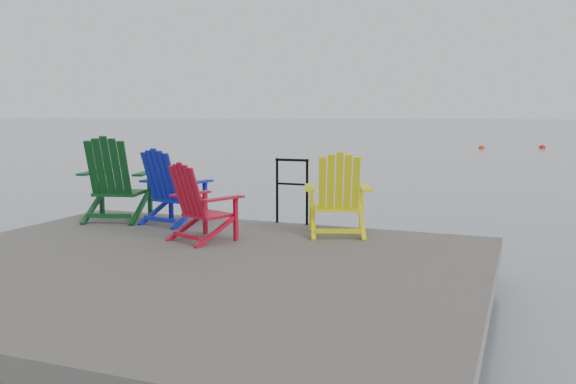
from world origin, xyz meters
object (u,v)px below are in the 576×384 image
(chair_blue, at_px, (171,187))
(chair_red, at_px, (200,202))
(chair_green, at_px, (115,179))
(chair_yellow, at_px, (338,194))
(buoy_c, at_px, (542,148))
(handrail, at_px, (292,185))
(buoy_b, at_px, (482,149))

(chair_blue, distance_m, chair_red, 1.24)
(chair_green, distance_m, chair_blue, 0.87)
(chair_green, xyz_separation_m, chair_blue, (0.87, 0.07, -0.08))
(chair_green, relative_size, chair_red, 1.27)
(chair_green, relative_size, chair_yellow, 1.14)
(chair_blue, distance_m, chair_yellow, 2.35)
(buoy_c, bearing_deg, chair_red, -98.01)
(chair_green, bearing_deg, chair_red, -38.43)
(handrail, relative_size, chair_red, 0.97)
(chair_red, distance_m, buoy_c, 31.82)
(chair_yellow, height_order, buoy_b, chair_yellow)
(buoy_b, bearing_deg, chair_yellow, -89.60)
(chair_green, distance_m, chair_yellow, 3.22)
(buoy_c, bearing_deg, handrail, -97.26)
(chair_green, relative_size, buoy_b, 3.14)
(chair_yellow, xyz_separation_m, buoy_c, (3.00, 30.60, -1.02))
(chair_green, relative_size, buoy_c, 3.02)
(chair_blue, bearing_deg, chair_green, -164.63)
(handrail, distance_m, buoy_b, 28.37)
(handrail, height_order, chair_red, chair_red)
(chair_red, height_order, buoy_c, chair_red)
(chair_green, distance_m, chair_red, 1.95)
(handrail, xyz_separation_m, chair_blue, (-1.53, -0.63, -0.03))
(chair_blue, relative_size, buoy_b, 2.74)
(chair_red, height_order, buoy_b, chair_red)
(handrail, distance_m, chair_yellow, 1.00)
(handrail, bearing_deg, chair_green, -163.66)
(chair_green, xyz_separation_m, buoy_c, (6.22, 30.74, -1.09))
(buoy_c, bearing_deg, chair_blue, -99.90)
(chair_red, bearing_deg, chair_blue, 160.49)
(handrail, bearing_deg, chair_blue, -157.46)
(chair_green, xyz_separation_m, buoy_b, (3.02, 29.04, -1.09))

